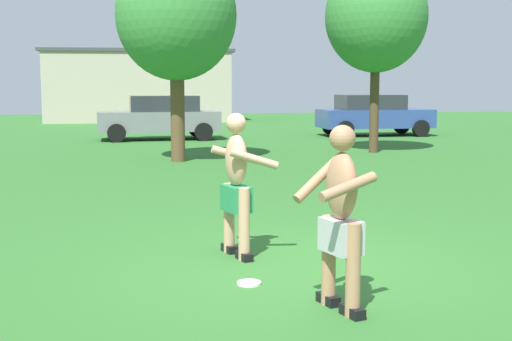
{
  "coord_description": "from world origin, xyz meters",
  "views": [
    {
      "loc": [
        -1.54,
        -7.37,
        1.99
      ],
      "look_at": [
        -0.25,
        1.16,
        0.91
      ],
      "focal_mm": 48.68,
      "sensor_mm": 36.0,
      "label": 1
    }
  ],
  "objects_px": {
    "player_in_green": "(237,181)",
    "tree_left_field": "(376,17)",
    "player_near": "(341,214)",
    "tree_right_field": "(176,16)",
    "frisbee": "(249,283)",
    "car_gray_far_end": "(160,117)",
    "car_blue_near_post": "(374,114)"
  },
  "relations": [
    {
      "from": "player_in_green",
      "to": "tree_left_field",
      "type": "distance_m",
      "value": 13.22
    },
    {
      "from": "player_near",
      "to": "tree_right_field",
      "type": "height_order",
      "value": "tree_right_field"
    },
    {
      "from": "player_near",
      "to": "tree_left_field",
      "type": "distance_m",
      "value": 14.85
    },
    {
      "from": "frisbee",
      "to": "tree_right_field",
      "type": "height_order",
      "value": "tree_right_field"
    },
    {
      "from": "player_in_green",
      "to": "car_gray_far_end",
      "type": "height_order",
      "value": "player_in_green"
    },
    {
      "from": "frisbee",
      "to": "tree_left_field",
      "type": "distance_m",
      "value": 14.47
    },
    {
      "from": "player_in_green",
      "to": "car_gray_far_end",
      "type": "distance_m",
      "value": 17.38
    },
    {
      "from": "frisbee",
      "to": "car_gray_far_end",
      "type": "distance_m",
      "value": 18.56
    },
    {
      "from": "player_in_green",
      "to": "frisbee",
      "type": "distance_m",
      "value": 1.45
    },
    {
      "from": "car_gray_far_end",
      "to": "tree_right_field",
      "type": "relative_size",
      "value": 0.82
    },
    {
      "from": "frisbee",
      "to": "car_gray_far_end",
      "type": "bearing_deg",
      "value": 91.94
    },
    {
      "from": "car_blue_near_post",
      "to": "car_gray_far_end",
      "type": "height_order",
      "value": "same"
    },
    {
      "from": "player_in_green",
      "to": "car_gray_far_end",
      "type": "relative_size",
      "value": 0.38
    },
    {
      "from": "frisbee",
      "to": "tree_left_field",
      "type": "relative_size",
      "value": 0.04
    },
    {
      "from": "car_gray_far_end",
      "to": "tree_left_field",
      "type": "xyz_separation_m",
      "value": [
        6.11,
        -5.72,
        3.07
      ]
    },
    {
      "from": "tree_left_field",
      "to": "tree_right_field",
      "type": "xyz_separation_m",
      "value": [
        -5.75,
        -1.55,
        -0.2
      ]
    },
    {
      "from": "tree_left_field",
      "to": "tree_right_field",
      "type": "relative_size",
      "value": 1.03
    },
    {
      "from": "player_in_green",
      "to": "car_gray_far_end",
      "type": "xyz_separation_m",
      "value": [
        -0.65,
        17.37,
        -0.06
      ]
    },
    {
      "from": "player_near",
      "to": "car_blue_near_post",
      "type": "height_order",
      "value": "player_near"
    },
    {
      "from": "player_near",
      "to": "frisbee",
      "type": "height_order",
      "value": "player_near"
    },
    {
      "from": "player_in_green",
      "to": "frisbee",
      "type": "height_order",
      "value": "player_in_green"
    },
    {
      "from": "player_in_green",
      "to": "car_gray_far_end",
      "type": "bearing_deg",
      "value": 92.14
    },
    {
      "from": "car_gray_far_end",
      "to": "tree_left_field",
      "type": "height_order",
      "value": "tree_left_field"
    },
    {
      "from": "car_gray_far_end",
      "to": "tree_left_field",
      "type": "relative_size",
      "value": 0.8
    },
    {
      "from": "car_gray_far_end",
      "to": "tree_left_field",
      "type": "distance_m",
      "value": 8.92
    },
    {
      "from": "car_blue_near_post",
      "to": "tree_right_field",
      "type": "distance_m",
      "value": 11.52
    },
    {
      "from": "player_near",
      "to": "tree_left_field",
      "type": "height_order",
      "value": "tree_left_field"
    },
    {
      "from": "car_gray_far_end",
      "to": "player_in_green",
      "type": "bearing_deg",
      "value": -87.86
    },
    {
      "from": "frisbee",
      "to": "tree_right_field",
      "type": "xyz_separation_m",
      "value": [
        -0.26,
        11.26,
        3.68
      ]
    },
    {
      "from": "player_near",
      "to": "tree_left_field",
      "type": "relative_size",
      "value": 0.3
    },
    {
      "from": "frisbee",
      "to": "car_gray_far_end",
      "type": "relative_size",
      "value": 0.06
    },
    {
      "from": "player_near",
      "to": "frisbee",
      "type": "distance_m",
      "value": 1.42
    }
  ]
}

